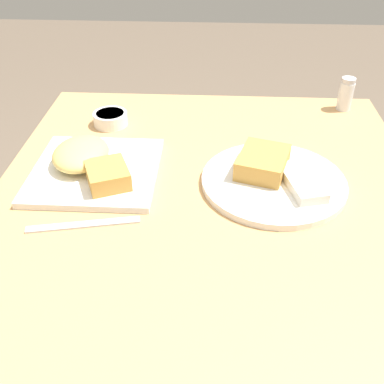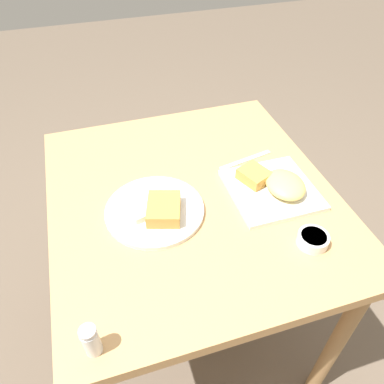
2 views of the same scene
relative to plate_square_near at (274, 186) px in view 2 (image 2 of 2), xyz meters
name	(u,v)px [view 2 (image 2 of 2)]	position (x,y,z in m)	size (l,w,h in m)	color
ground_plane	(192,320)	(0.06, 0.24, -0.80)	(8.00, 8.00, 0.00)	brown
dining_table	(192,216)	(0.06, 0.24, -0.12)	(0.93, 0.85, 0.78)	tan
plate_square_near	(274,186)	(0.00, 0.00, 0.00)	(0.25, 0.25, 0.06)	white
plate_oval_far	(155,210)	(0.01, 0.37, -0.01)	(0.29, 0.29, 0.05)	white
sauce_ramekin	(313,239)	(-0.22, -0.01, 0.00)	(0.08, 0.08, 0.03)	white
salt_shaker	(91,342)	(-0.34, 0.58, 0.02)	(0.04, 0.04, 0.08)	white
butter_knife	(245,160)	(0.16, 0.02, -0.02)	(0.06, 0.20, 0.00)	silver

